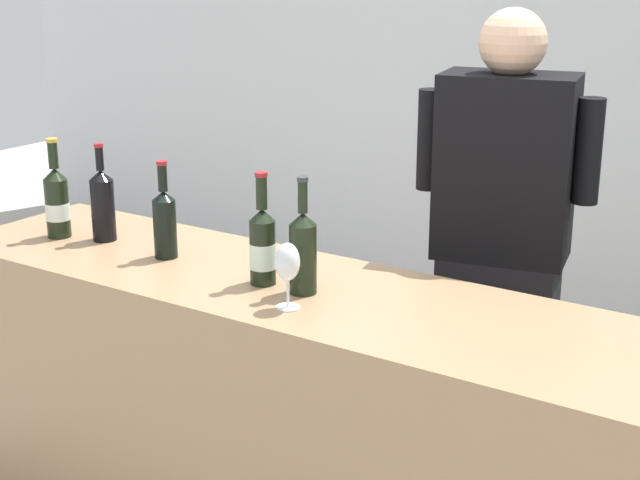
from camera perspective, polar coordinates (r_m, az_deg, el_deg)
The scene contains 9 objects.
wall_back at distance 4.87m, azimuth 16.96°, elevation 11.52°, with size 8.00×0.10×2.80m, color silver.
counter at distance 2.83m, azimuth -0.75°, elevation -11.63°, with size 2.49×0.60×0.91m, color #9E7A56.
wine_bottle_0 at distance 2.91m, azimuth -9.44°, elevation 1.14°, with size 0.07×0.07×0.30m.
wine_bottle_2 at distance 3.20m, azimuth -15.73°, elevation 2.26°, with size 0.08×0.08×0.33m.
wine_bottle_3 at distance 2.57m, azimuth -1.04°, elevation -0.63°, with size 0.08×0.08×0.33m.
wine_bottle_4 at distance 3.13m, azimuth -13.10°, elevation 2.18°, with size 0.08×0.08×0.32m.
wine_bottle_5 at distance 2.65m, azimuth -3.52°, elevation -0.33°, with size 0.08×0.08×0.33m.
wine_glass at distance 2.46m, azimuth -1.99°, elevation -1.50°, with size 0.07×0.07×0.18m.
person_server at distance 3.08m, azimuth 10.84°, elevation -2.22°, with size 0.56×0.32×1.66m.
Camera 1 is at (1.39, -2.05, 1.82)m, focal length 52.55 mm.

